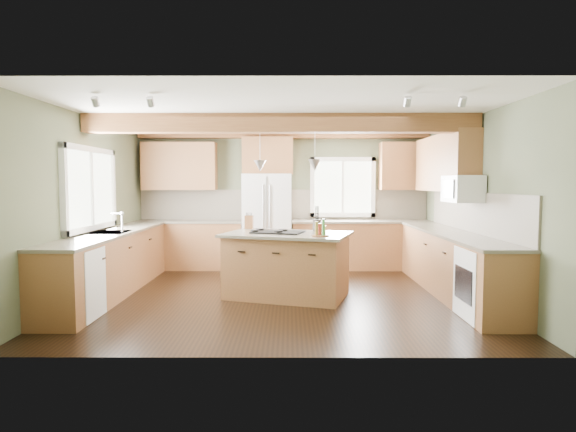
{
  "coord_description": "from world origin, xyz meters",
  "views": [
    {
      "loc": [
        0.12,
        -6.9,
        1.64
      ],
      "look_at": [
        0.09,
        0.3,
        1.14
      ],
      "focal_mm": 30.0,
      "sensor_mm": 36.0,
      "label": 1
    }
  ],
  "objects": [
    {
      "name": "pendant_left",
      "position": [
        -0.31,
        0.05,
        1.88
      ],
      "size": [
        0.18,
        0.18,
        0.16
      ],
      "primitive_type": "cone",
      "rotation": [
        3.14,
        0.0,
        0.0
      ],
      "color": "#B2B2B7",
      "rests_on": "ceiling"
    },
    {
      "name": "backsplash_right",
      "position": [
        2.78,
        0.05,
        1.21
      ],
      "size": [
        0.03,
        3.7,
        0.58
      ],
      "primitive_type": "cube",
      "color": "brown",
      "rests_on": "wall_right"
    },
    {
      "name": "microwave",
      "position": [
        2.58,
        -0.05,
        1.55
      ],
      "size": [
        0.4,
        0.7,
        0.38
      ],
      "primitive_type": "cube",
      "color": "white",
      "rests_on": "wall_right"
    },
    {
      "name": "wall_back",
      "position": [
        0.0,
        2.5,
        1.3
      ],
      "size": [
        5.6,
        0.0,
        5.6
      ],
      "primitive_type": "plane",
      "rotation": [
        1.57,
        0.0,
        0.0
      ],
      "color": "#4E563D",
      "rests_on": "ground"
    },
    {
      "name": "window_back",
      "position": [
        1.15,
        2.48,
        1.55
      ],
      "size": [
        1.1,
        0.04,
        1.0
      ],
      "primitive_type": "cube",
      "color": "white",
      "rests_on": "wall_back"
    },
    {
      "name": "upper_cab_back_corner",
      "position": [
        2.3,
        2.33,
        1.95
      ],
      "size": [
        0.9,
        0.35,
        0.9
      ],
      "primitive_type": "cube",
      "color": "brown",
      "rests_on": "wall_back"
    },
    {
      "name": "base_cab_left",
      "position": [
        -2.5,
        0.05,
        0.44
      ],
      "size": [
        0.6,
        3.7,
        0.88
      ],
      "primitive_type": "cube",
      "color": "brown",
      "rests_on": "floor"
    },
    {
      "name": "ceiling",
      "position": [
        0.0,
        0.0,
        2.6
      ],
      "size": [
        5.6,
        5.6,
        0.0
      ],
      "primitive_type": "plane",
      "rotation": [
        3.14,
        0.0,
        0.0
      ],
      "color": "silver",
      "rests_on": "wall_back"
    },
    {
      "name": "refrigerator",
      "position": [
        -0.3,
        2.12,
        0.9
      ],
      "size": [
        0.9,
        0.74,
        1.8
      ],
      "primitive_type": "cube",
      "color": "white",
      "rests_on": "floor"
    },
    {
      "name": "upper_cab_over_fridge",
      "position": [
        -0.3,
        2.33,
        2.15
      ],
      "size": [
        0.96,
        0.35,
        0.7
      ],
      "primitive_type": "cube",
      "color": "brown",
      "rests_on": "wall_back"
    },
    {
      "name": "wall_right",
      "position": [
        2.8,
        0.0,
        1.3
      ],
      "size": [
        0.0,
        5.0,
        5.0
      ],
      "primitive_type": "plane",
      "rotation": [
        1.57,
        0.0,
        -1.57
      ],
      "color": "#4E563D",
      "rests_on": "ground"
    },
    {
      "name": "pendant_right",
      "position": [
        0.47,
        -0.19,
        1.88
      ],
      "size": [
        0.18,
        0.18,
        0.16
      ],
      "primitive_type": "cone",
      "rotation": [
        3.14,
        0.0,
        0.0
      ],
      "color": "#B2B2B7",
      "rests_on": "ceiling"
    },
    {
      "name": "wall_left",
      "position": [
        -2.8,
        0.0,
        1.3
      ],
      "size": [
        0.0,
        5.0,
        5.0
      ],
      "primitive_type": "plane",
      "rotation": [
        1.57,
        0.0,
        1.57
      ],
      "color": "#4E563D",
      "rests_on": "ground"
    },
    {
      "name": "knife_block",
      "position": [
        -0.52,
        0.58,
        1.02
      ],
      "size": [
        0.14,
        0.11,
        0.2
      ],
      "primitive_type": "cube",
      "rotation": [
        0.0,
        0.0,
        -0.15
      ],
      "color": "brown",
      "rests_on": "island_top"
    },
    {
      "name": "cooktop",
      "position": [
        -0.05,
        -0.03,
        0.93
      ],
      "size": [
        0.81,
        0.65,
        0.02
      ],
      "primitive_type": "cube",
      "rotation": [
        0.0,
        0.0,
        -0.3
      ],
      "color": "black",
      "rests_on": "island_top"
    },
    {
      "name": "counter_back_right",
      "position": [
        1.49,
        2.2,
        0.9
      ],
      "size": [
        2.66,
        0.64,
        0.04
      ],
      "primitive_type": "cube",
      "color": "brown",
      "rests_on": "base_cab_back_right"
    },
    {
      "name": "counter_back_left",
      "position": [
        -1.79,
        2.2,
        0.9
      ],
      "size": [
        2.06,
        0.64,
        0.04
      ],
      "primitive_type": "cube",
      "color": "brown",
      "rests_on": "base_cab_back_left"
    },
    {
      "name": "island",
      "position": [
        0.08,
        -0.07,
        0.44
      ],
      "size": [
        1.85,
        1.42,
        0.88
      ],
      "primitive_type": "cube",
      "rotation": [
        0.0,
        0.0,
        -0.3
      ],
      "color": "brown",
      "rests_on": "floor"
    },
    {
      "name": "ceiling_beam",
      "position": [
        0.0,
        -0.07,
        2.47
      ],
      "size": [
        5.55,
        0.26,
        0.26
      ],
      "primitive_type": "cube",
      "color": "brown",
      "rests_on": "ceiling"
    },
    {
      "name": "dishwasher",
      "position": [
        -2.49,
        -1.25,
        0.43
      ],
      "size": [
        0.6,
        0.6,
        0.84
      ],
      "primitive_type": "cube",
      "color": "white",
      "rests_on": "floor"
    },
    {
      "name": "base_cab_right",
      "position": [
        2.5,
        0.05,
        0.44
      ],
      "size": [
        0.6,
        3.7,
        0.88
      ],
      "primitive_type": "cube",
      "color": "brown",
      "rests_on": "floor"
    },
    {
      "name": "bottle_tray",
      "position": [
        0.53,
        -0.48,
        1.03
      ],
      "size": [
        0.34,
        0.34,
        0.22
      ],
      "primitive_type": null,
      "rotation": [
        0.0,
        0.0,
        -0.61
      ],
      "color": "brown",
      "rests_on": "island_top"
    },
    {
      "name": "counter_right",
      "position": [
        2.5,
        0.05,
        0.9
      ],
      "size": [
        0.64,
        3.74,
        0.04
      ],
      "primitive_type": "cube",
      "color": "brown",
      "rests_on": "base_cab_right"
    },
    {
      "name": "faucet",
      "position": [
        -2.32,
        0.05,
        1.05
      ],
      "size": [
        0.02,
        0.02,
        0.28
      ],
      "primitive_type": "cylinder",
      "color": "#B2B2B7",
      "rests_on": "sink"
    },
    {
      "name": "upper_cab_right",
      "position": [
        2.62,
        0.9,
        1.95
      ],
      "size": [
        0.35,
        2.2,
        0.9
      ],
      "primitive_type": "cube",
      "color": "brown",
      "rests_on": "wall_right"
    },
    {
      "name": "floor",
      "position": [
        0.0,
        0.0,
        0.0
      ],
      "size": [
        5.6,
        5.6,
        0.0
      ],
      "primitive_type": "plane",
      "color": "black",
      "rests_on": "ground"
    },
    {
      "name": "counter_left",
      "position": [
        -2.5,
        0.05,
        0.9
      ],
      "size": [
        0.64,
        3.74,
        0.04
      ],
      "primitive_type": "cube",
      "color": "brown",
      "rests_on": "base_cab_left"
    },
    {
      "name": "utensil_crock",
      "position": [
        0.53,
        0.27,
        1.0
      ],
      "size": [
        0.14,
        0.14,
        0.17
      ],
      "primitive_type": "cylinder",
      "rotation": [
        0.0,
        0.0,
        -0.14
      ],
      "color": "#3F3732",
      "rests_on": "island_top"
    },
    {
      "name": "upper_cab_back_left",
      "position": [
        -1.99,
        2.33,
        1.95
      ],
      "size": [
        1.4,
        0.35,
        0.9
      ],
      "primitive_type": "cube",
      "color": "brown",
      "rests_on": "wall_back"
    },
    {
      "name": "base_cab_back_left",
      "position": [
        -1.79,
        2.2,
        0.44
      ],
      "size": [
        2.02,
        0.6,
        0.88
      ],
      "primitive_type": "cube",
      "color": "brown",
      "rests_on": "floor"
    },
    {
      "name": "base_cab_back_right",
      "position": [
        1.49,
        2.2,
        0.44
      ],
      "size": [
        2.62,
        0.6,
        0.88
      ],
      "primitive_type": "cube",
      "color": "brown",
      "rests_on": "floor"
    },
    {
      "name": "island_top",
      "position": [
        0.08,
        -0.07,
        0.9
      ],
      "size": [
        1.98,
        1.56,
        0.04
      ],
      "primitive_type": "cube",
      "rotation": [
        0.0,
        0.0,
        -0.3
      ],
      "color": "brown",
      "rests_on": "island"
    },
    {
      "name": "backsplash_back",
      "position": [
        0.0,
        2.48,
        1.21
      ],
      "size": [
        5.58,
        0.03,
        0.58
      ],
      "primitive_type": "cube",
      "color": "brown",
      "rests_on": "wall_back"
    },
    {
      "name": "soffit_trim",
      "position": [
        0.0,
        2.4,
        2.54
      ],
      "size": [
        5.55,
        0.2,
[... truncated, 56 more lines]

